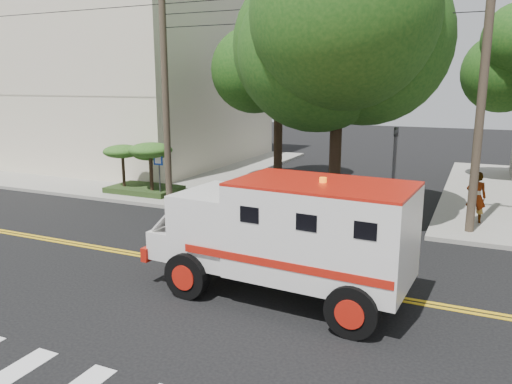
% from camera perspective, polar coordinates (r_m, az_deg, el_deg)
% --- Properties ---
extents(ground, '(100.00, 100.00, 0.00)m').
position_cam_1_polar(ground, '(14.07, -4.55, -8.65)').
color(ground, black).
rests_on(ground, ground).
extents(sidewalk_nw, '(17.00, 17.00, 0.15)m').
position_cam_1_polar(sidewalk_nw, '(32.32, -14.03, 3.15)').
color(sidewalk_nw, gray).
rests_on(sidewalk_nw, ground).
extents(building_left, '(16.00, 14.00, 10.00)m').
position_cam_1_polar(building_left, '(34.36, -15.59, 12.10)').
color(building_left, beige).
rests_on(building_left, sidewalk_nw).
extents(utility_pole_left, '(0.28, 0.28, 9.00)m').
position_cam_1_polar(utility_pole_left, '(21.21, -10.30, 10.71)').
color(utility_pole_left, '#382D23').
rests_on(utility_pole_left, ground).
extents(utility_pole_right, '(0.28, 0.28, 9.00)m').
position_cam_1_polar(utility_pole_right, '(17.68, 24.37, 9.54)').
color(utility_pole_right, '#382D23').
rests_on(utility_pole_right, ground).
extents(tree_main, '(6.08, 5.70, 9.85)m').
position_cam_1_polar(tree_main, '(18.37, 10.70, 18.91)').
color(tree_main, black).
rests_on(tree_main, ground).
extents(tree_left, '(4.48, 4.20, 7.70)m').
position_cam_1_polar(tree_left, '(24.98, 3.13, 13.92)').
color(tree_left, black).
rests_on(tree_left, ground).
extents(traffic_signal, '(0.15, 0.18, 3.60)m').
position_cam_1_polar(traffic_signal, '(17.50, 15.49, 2.66)').
color(traffic_signal, '#3F3F42').
rests_on(traffic_signal, ground).
extents(accessibility_sign, '(0.45, 0.10, 2.02)m').
position_cam_1_polar(accessibility_sign, '(22.00, -11.02, 2.52)').
color(accessibility_sign, '#3F3F42').
rests_on(accessibility_sign, ground).
extents(palm_planter, '(3.52, 2.63, 2.36)m').
position_cam_1_polar(palm_planter, '(23.04, -12.92, 3.58)').
color(palm_planter, '#1E3314').
rests_on(palm_planter, sidewalk_nw).
extents(armored_truck, '(6.49, 2.91, 2.89)m').
position_cam_1_polar(armored_truck, '(11.69, 3.70, -4.53)').
color(armored_truck, silver).
rests_on(armored_truck, ground).
extents(pedestrian_a, '(0.69, 0.47, 1.85)m').
position_cam_1_polar(pedestrian_a, '(19.36, 23.84, -0.52)').
color(pedestrian_a, gray).
rests_on(pedestrian_a, sidewalk_ne).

